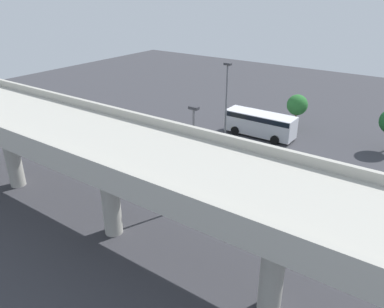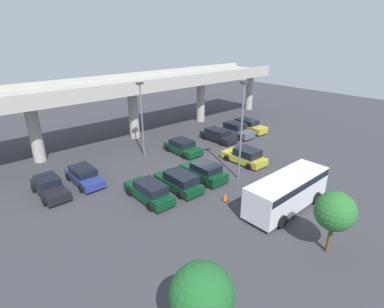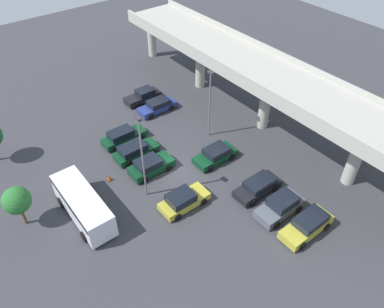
% 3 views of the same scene
% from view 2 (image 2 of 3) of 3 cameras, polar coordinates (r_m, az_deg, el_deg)
% --- Properties ---
extents(ground_plane, '(96.12, 96.12, 0.00)m').
position_cam_2_polar(ground_plane, '(29.38, 1.42, -2.47)').
color(ground_plane, '#38383D').
extents(highway_overpass, '(46.05, 6.85, 7.43)m').
position_cam_2_polar(highway_overpass, '(36.83, -11.44, 12.04)').
color(highway_overpass, '#ADAAA0').
rests_on(highway_overpass, ground_plane).
extents(parked_car_0, '(2.03, 4.50, 1.47)m').
position_cam_2_polar(parked_car_0, '(26.88, -25.51, -5.68)').
color(parked_car_0, black).
rests_on(parked_car_0, ground_plane).
extents(parked_car_1, '(2.07, 4.61, 1.40)m').
position_cam_2_polar(parked_car_1, '(27.76, -19.87, -3.88)').
color(parked_car_1, navy).
rests_on(parked_car_1, ground_plane).
extents(parked_car_2, '(2.00, 4.77, 1.54)m').
position_cam_2_polar(parked_car_2, '(23.79, -8.14, -7.04)').
color(parked_car_2, '#0C381E').
rests_on(parked_car_2, ground_plane).
extents(parked_car_3, '(2.14, 4.59, 1.52)m').
position_cam_2_polar(parked_car_3, '(25.08, -2.46, -5.20)').
color(parked_car_3, '#0C381E').
rests_on(parked_car_3, ground_plane).
extents(parked_car_4, '(2.23, 4.41, 1.54)m').
position_cam_2_polar(parked_car_4, '(26.78, 2.29, -3.32)').
color(parked_car_4, '#0C381E').
rests_on(parked_car_4, ground_plane).
extents(parked_car_5, '(2.22, 4.51, 1.44)m').
position_cam_2_polar(parked_car_5, '(32.57, -1.80, 1.38)').
color(parked_car_5, '#0C381E').
rests_on(parked_car_5, ground_plane).
extents(parked_car_6, '(2.21, 4.55, 1.57)m').
position_cam_2_polar(parked_car_6, '(30.46, 10.07, -0.40)').
color(parked_car_6, gold).
rests_on(parked_car_6, ground_plane).
extents(parked_car_7, '(2.12, 4.66, 1.40)m').
position_cam_2_polar(parked_car_7, '(36.42, 5.01, 3.59)').
color(parked_car_7, black).
rests_on(parked_car_7, ground_plane).
extents(parked_car_8, '(2.23, 4.54, 1.70)m').
position_cam_2_polar(parked_car_8, '(38.31, 8.34, 4.56)').
color(parked_car_8, '#515660').
rests_on(parked_car_8, ground_plane).
extents(parked_car_9, '(2.14, 4.90, 1.57)m').
position_cam_2_polar(parked_car_9, '(40.52, 10.62, 5.35)').
color(parked_car_9, gold).
rests_on(parked_car_9, ground_plane).
extents(shuttle_bus, '(7.58, 2.69, 2.57)m').
position_cam_2_polar(shuttle_bus, '(23.18, 17.69, -6.50)').
color(shuttle_bus, silver).
rests_on(shuttle_bus, ground_plane).
extents(lamp_post_near_aisle, '(0.70, 0.35, 7.73)m').
position_cam_2_polar(lamp_post_near_aisle, '(31.03, -9.57, 7.50)').
color(lamp_post_near_aisle, slate).
rests_on(lamp_post_near_aisle, ground_plane).
extents(lamp_post_mid_lot, '(0.70, 0.35, 8.65)m').
position_cam_2_polar(lamp_post_mid_lot, '(25.61, 9.45, 5.48)').
color(lamp_post_mid_lot, slate).
rests_on(lamp_post_mid_lot, ground_plane).
extents(tree_front_left, '(2.53, 2.53, 4.34)m').
position_cam_2_polar(tree_front_left, '(12.50, 1.87, -25.25)').
color(tree_front_left, brown).
rests_on(tree_front_left, ground_plane).
extents(tree_front_centre, '(2.32, 2.32, 4.00)m').
position_cam_2_polar(tree_front_centre, '(19.11, 25.59, -9.83)').
color(tree_front_centre, brown).
rests_on(tree_front_centre, ground_plane).
extents(traffic_cone, '(0.44, 0.44, 0.70)m').
position_cam_2_polar(traffic_cone, '(23.75, 6.33, -8.12)').
color(traffic_cone, black).
rests_on(traffic_cone, ground_plane).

